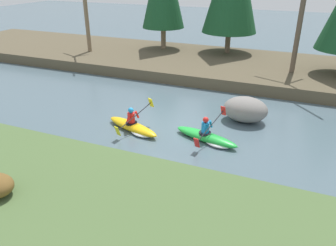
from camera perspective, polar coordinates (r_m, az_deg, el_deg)
ground_plane at (r=14.05m, az=-0.40°, el=-0.50°), size 90.00×90.00×0.00m
riverbank_near at (r=9.19m, az=-17.08°, el=-15.67°), size 44.00×6.45×0.55m
riverbank_far at (r=22.17m, az=8.96°, el=9.94°), size 44.00×8.10×0.65m
bare_tree_upstream at (r=24.53m, az=-13.89°, el=17.44°), size 2.80×2.76×5.00m
bare_tree_mid_upstream at (r=19.98m, az=22.25°, el=16.96°), size 3.68×3.64×6.69m
kayaker_lead at (r=12.82m, az=7.06°, el=-2.44°), size 2.78×2.04×1.20m
kayaker_middle at (r=13.60m, az=-5.88°, el=-0.65°), size 2.75×2.02×1.20m
boulder_midstream at (r=14.71m, az=13.32°, el=2.33°), size 1.92×1.51×1.09m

